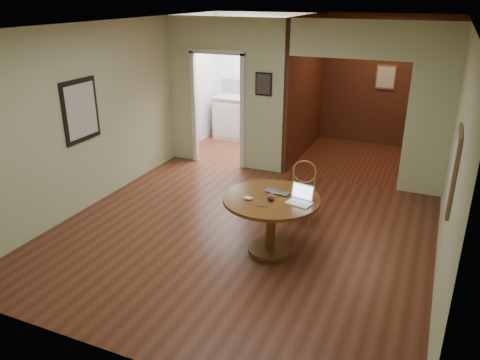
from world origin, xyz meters
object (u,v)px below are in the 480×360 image
at_px(open_laptop, 301,197).
at_px(closed_laptop, 275,193).
at_px(chair, 303,189).
at_px(dining_table, 271,212).

xyz_separation_m(open_laptop, closed_laptop, (-0.35, 0.08, -0.05)).
height_order(chair, open_laptop, open_laptop).
relative_size(dining_table, chair, 1.34).
height_order(dining_table, open_laptop, open_laptop).
bearing_deg(dining_table, closed_laptop, 85.07).
xyz_separation_m(dining_table, closed_laptop, (0.01, 0.11, 0.21)).
distance_m(dining_table, open_laptop, 0.44).
xyz_separation_m(chair, closed_laptop, (-0.11, -0.89, 0.27)).
distance_m(chair, open_laptop, 1.05).
distance_m(dining_table, closed_laptop, 0.23).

